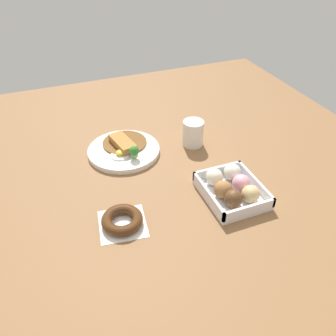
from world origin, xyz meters
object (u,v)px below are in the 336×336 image
(coffee_mug, at_px, (193,133))
(chocolate_ring_donut, at_px, (122,220))
(curry_plate, at_px, (124,149))
(donut_box, at_px, (232,188))

(coffee_mug, bearing_deg, chocolate_ring_donut, 130.35)
(curry_plate, height_order, donut_box, same)
(donut_box, relative_size, chocolate_ring_donut, 1.37)
(donut_box, bearing_deg, curry_plate, 35.44)
(donut_box, bearing_deg, chocolate_ring_donut, 89.12)
(chocolate_ring_donut, bearing_deg, coffee_mug, -49.65)
(curry_plate, distance_m, chocolate_ring_donut, 0.34)
(curry_plate, relative_size, donut_box, 1.27)
(curry_plate, bearing_deg, donut_box, -144.56)
(donut_box, relative_size, coffee_mug, 2.10)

